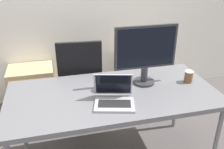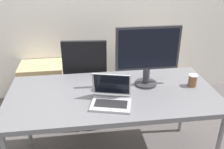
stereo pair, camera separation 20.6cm
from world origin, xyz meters
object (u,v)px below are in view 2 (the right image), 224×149
at_px(office_chair, 87,92).
at_px(coffee_cup_white, 103,85).
at_px(cabinet_left, 43,85).
at_px(cabinet_right, 149,78).
at_px(monitor, 148,54).
at_px(coffee_cup_brown, 193,80).
at_px(laptop_center, 111,98).

bearing_deg(office_chair, coffee_cup_white, -79.40).
relative_size(cabinet_left, cabinet_right, 1.00).
height_order(monitor, coffee_cup_white, monitor).
distance_m(office_chair, cabinet_right, 0.99).
height_order(monitor, coffee_cup_brown, monitor).
bearing_deg(cabinet_left, coffee_cup_brown, -37.83).
bearing_deg(monitor, laptop_center, -142.95).
distance_m(office_chair, monitor, 1.02).
relative_size(cabinet_right, laptop_center, 1.61).
height_order(laptop_center, coffee_cup_brown, laptop_center).
bearing_deg(monitor, coffee_cup_brown, -11.56).
xyz_separation_m(cabinet_left, coffee_cup_brown, (1.46, -1.13, 0.53)).
bearing_deg(laptop_center, coffee_cup_brown, 13.62).
height_order(cabinet_left, monitor, monitor).
distance_m(monitor, coffee_cup_brown, 0.47).
xyz_separation_m(cabinet_left, coffee_cup_white, (0.67, -1.10, 0.53)).
relative_size(cabinet_left, coffee_cup_white, 5.85).
relative_size(office_chair, coffee_cup_brown, 9.84).
bearing_deg(office_chair, laptop_center, -79.20).
bearing_deg(coffee_cup_white, office_chair, 100.60).
bearing_deg(cabinet_left, monitor, -44.71).
height_order(cabinet_left, cabinet_right, same).
xyz_separation_m(coffee_cup_white, coffee_cup_brown, (0.79, -0.04, 0.01)).
distance_m(cabinet_left, monitor, 1.68).
height_order(cabinet_left, coffee_cup_brown, coffee_cup_brown).
bearing_deg(laptop_center, cabinet_left, 118.64).
xyz_separation_m(cabinet_left, cabinet_right, (1.42, 0.00, 0.00)).
distance_m(coffee_cup_white, coffee_cup_brown, 0.79).
bearing_deg(office_chair, cabinet_right, 28.30).
xyz_separation_m(office_chair, cabinet_right, (0.86, 0.46, -0.11)).
xyz_separation_m(laptop_center, coffee_cup_brown, (0.74, 0.18, 0.01)).
relative_size(cabinet_left, laptop_center, 1.61).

